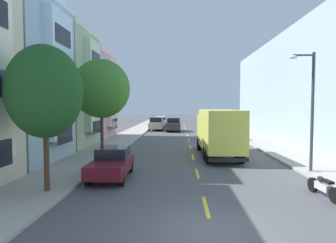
% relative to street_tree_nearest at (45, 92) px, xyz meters
% --- Properties ---
extents(ground_plane, '(160.00, 160.00, 0.00)m').
position_rel_street_tree_nearest_xyz_m(ground_plane, '(6.40, 26.79, -4.19)').
color(ground_plane, '#4C4C4F').
extents(sidewalk_left, '(3.20, 120.00, 0.14)m').
position_rel_street_tree_nearest_xyz_m(sidewalk_left, '(-0.70, 24.79, -4.12)').
color(sidewalk_left, '#A39E93').
rests_on(sidewalk_left, ground_plane).
extents(sidewalk_right, '(3.20, 120.00, 0.14)m').
position_rel_street_tree_nearest_xyz_m(sidewalk_right, '(13.50, 24.79, -4.12)').
color(sidewalk_right, '#A39E93').
rests_on(sidewalk_right, ground_plane).
extents(lane_centerline_dashes, '(0.14, 47.20, 0.01)m').
position_rel_street_tree_nearest_xyz_m(lane_centerline_dashes, '(6.40, 21.29, -4.18)').
color(lane_centerline_dashes, yellow).
rests_on(lane_centerline_dashes, ground_plane).
extents(townhouse_third_sage, '(11.80, 6.69, 10.26)m').
position_rel_street_tree_nearest_xyz_m(townhouse_third_sage, '(-7.79, 13.11, 0.74)').
color(townhouse_third_sage, '#99AD8E').
rests_on(townhouse_third_sage, ground_plane).
extents(townhouse_fourth_rose, '(14.39, 6.69, 9.62)m').
position_rel_street_tree_nearest_xyz_m(townhouse_fourth_rose, '(-9.08, 20.00, 0.42)').
color(townhouse_fourth_rose, '#CC9E9E').
rests_on(townhouse_fourth_rose, ground_plane).
extents(apartment_block_opposite, '(10.00, 36.00, 10.58)m').
position_rel_street_tree_nearest_xyz_m(apartment_block_opposite, '(20.10, 16.79, 1.10)').
color(apartment_block_opposite, '#9EB7CC').
rests_on(apartment_block_opposite, ground_plane).
extents(street_tree_nearest, '(3.00, 3.00, 5.94)m').
position_rel_street_tree_nearest_xyz_m(street_tree_nearest, '(0.00, 0.00, 0.00)').
color(street_tree_nearest, '#47331E').
rests_on(street_tree_nearest, sidewalk_left).
extents(street_tree_second, '(3.96, 3.96, 6.71)m').
position_rel_street_tree_nearest_xyz_m(street_tree_second, '(0.00, 8.38, 0.62)').
color(street_tree_second, '#47331E').
rests_on(street_tree_second, sidewalk_left).
extents(street_lamp, '(1.35, 0.28, 6.30)m').
position_rel_street_tree_nearest_xyz_m(street_lamp, '(12.34, 4.10, -0.37)').
color(street_lamp, '#38383D').
rests_on(street_lamp, sidewalk_right).
extents(delivery_box_truck, '(2.64, 7.56, 3.34)m').
position_rel_street_tree_nearest_xyz_m(delivery_box_truck, '(8.21, 8.87, -2.29)').
color(delivery_box_truck, '#D8D84C').
rests_on(delivery_box_truck, ground_plane).
extents(parked_hatchback_orange, '(1.75, 4.00, 1.50)m').
position_rel_street_tree_nearest_xyz_m(parked_hatchback_orange, '(10.68, 18.75, -3.43)').
color(parked_hatchback_orange, orange).
rests_on(parked_hatchback_orange, ground_plane).
extents(parked_wagon_white, '(1.89, 4.73, 1.50)m').
position_rel_street_tree_nearest_xyz_m(parked_wagon_white, '(10.75, 34.76, -3.39)').
color(parked_wagon_white, silver).
rests_on(parked_wagon_white, ground_plane).
extents(parked_hatchback_burgundy, '(1.83, 4.04, 1.50)m').
position_rel_street_tree_nearest_xyz_m(parked_hatchback_burgundy, '(2.03, 2.75, -3.43)').
color(parked_hatchback_burgundy, maroon).
rests_on(parked_hatchback_burgundy, ground_plane).
extents(parked_sedan_navy, '(1.93, 4.55, 1.43)m').
position_rel_street_tree_nearest_xyz_m(parked_sedan_navy, '(2.04, 42.59, -3.44)').
color(parked_sedan_navy, navy).
rests_on(parked_sedan_navy, ground_plane).
extents(parked_suv_champagne, '(1.97, 4.81, 1.93)m').
position_rel_street_tree_nearest_xyz_m(parked_suv_champagne, '(2.04, 30.64, -3.20)').
color(parked_suv_champagne, tan).
rests_on(parked_suv_champagne, ground_plane).
extents(parked_hatchback_black, '(1.83, 4.04, 1.50)m').
position_rel_street_tree_nearest_xyz_m(parked_hatchback_black, '(10.78, 24.54, -3.43)').
color(parked_hatchback_black, black).
rests_on(parked_hatchback_black, ground_plane).
extents(parked_pickup_sky, '(2.03, 5.31, 1.73)m').
position_rel_street_tree_nearest_xyz_m(parked_pickup_sky, '(2.02, 36.31, -3.36)').
color(parked_pickup_sky, '#7A9EC6').
rests_on(parked_pickup_sky, ground_plane).
extents(parked_suv_forest, '(1.96, 4.80, 1.93)m').
position_rel_street_tree_nearest_xyz_m(parked_suv_forest, '(10.71, 50.23, -3.20)').
color(parked_suv_forest, '#194C28').
rests_on(parked_suv_forest, ground_plane).
extents(moving_charcoal_sedan, '(1.95, 4.80, 1.93)m').
position_rel_street_tree_nearest_xyz_m(moving_charcoal_sedan, '(4.60, 28.99, -3.20)').
color(moving_charcoal_sedan, '#333338').
rests_on(moving_charcoal_sedan, ground_plane).
extents(parked_motorcycle, '(0.62, 2.05, 0.90)m').
position_rel_street_tree_nearest_xyz_m(parked_motorcycle, '(11.15, 0.03, -3.78)').
color(parked_motorcycle, black).
rests_on(parked_motorcycle, ground_plane).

